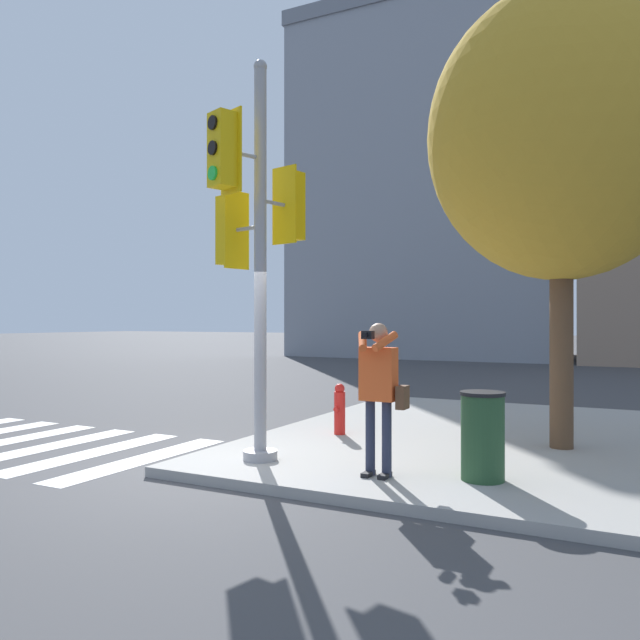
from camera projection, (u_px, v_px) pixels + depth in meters
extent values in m
plane|color=#424244|center=(204.00, 473.00, 7.71)|extent=(160.00, 160.00, 0.00)
cube|color=#9E9B96|center=(541.00, 444.00, 9.22)|extent=(8.00, 8.00, 0.12)
cube|color=silver|center=(143.00, 459.00, 8.45)|extent=(0.47, 3.08, 0.01)
cube|color=silver|center=(94.00, 453.00, 8.87)|extent=(0.47, 3.08, 0.01)
cube|color=silver|center=(49.00, 447.00, 9.29)|extent=(0.47, 3.08, 0.01)
cube|color=silver|center=(8.00, 441.00, 9.72)|extent=(0.47, 3.08, 0.01)
cylinder|color=#939399|center=(260.00, 455.00, 7.87)|extent=(0.43, 0.43, 0.12)
cylinder|color=#939399|center=(260.00, 260.00, 7.87)|extent=(0.16, 0.16, 4.82)
sphere|color=#939399|center=(260.00, 67.00, 7.88)|extent=(0.17, 0.17, 0.17)
cylinder|color=#939399|center=(275.00, 203.00, 8.08)|extent=(0.13, 0.37, 0.05)
cube|color=#E5B70C|center=(291.00, 207.00, 8.31)|extent=(0.35, 0.30, 0.90)
cube|color=#E5B70C|center=(284.00, 205.00, 8.21)|extent=(0.41, 0.12, 1.02)
cylinder|color=black|center=(298.00, 186.00, 8.41)|extent=(0.17, 0.07, 0.17)
cylinder|color=black|center=(298.00, 208.00, 8.41)|extent=(0.17, 0.07, 0.17)
cylinder|color=green|center=(298.00, 230.00, 8.41)|extent=(0.17, 0.07, 0.17)
cylinder|color=#939399|center=(243.00, 154.00, 7.70)|extent=(0.18, 0.37, 0.05)
cube|color=#E5B70C|center=(222.00, 150.00, 7.49)|extent=(0.37, 0.33, 0.90)
cube|color=#E5B70C|center=(231.00, 152.00, 7.58)|extent=(0.40, 0.17, 1.02)
cylinder|color=black|center=(212.00, 123.00, 7.40)|extent=(0.17, 0.09, 0.17)
cylinder|color=black|center=(212.00, 148.00, 7.40)|extent=(0.17, 0.09, 0.17)
cylinder|color=green|center=(212.00, 173.00, 7.40)|extent=(0.17, 0.09, 0.17)
cylinder|color=#939399|center=(246.00, 229.00, 8.05)|extent=(0.37, 0.13, 0.05)
cube|color=#E5B70C|center=(230.00, 231.00, 8.24)|extent=(0.30, 0.35, 0.90)
cube|color=#E5B70C|center=(237.00, 230.00, 8.16)|extent=(0.12, 0.41, 1.02)
cylinder|color=black|center=(223.00, 209.00, 8.33)|extent=(0.07, 0.17, 0.17)
cylinder|color=black|center=(223.00, 232.00, 8.33)|extent=(0.07, 0.17, 0.17)
cylinder|color=green|center=(223.00, 254.00, 8.33)|extent=(0.07, 0.17, 0.17)
cube|color=black|center=(368.00, 474.00, 7.06)|extent=(0.09, 0.24, 0.05)
cube|color=black|center=(385.00, 476.00, 6.96)|extent=(0.09, 0.24, 0.05)
cylinder|color=#282D42|center=(370.00, 437.00, 7.11)|extent=(0.11, 0.11, 0.85)
cylinder|color=#282D42|center=(387.00, 439.00, 7.02)|extent=(0.11, 0.11, 0.85)
cube|color=#E55623|center=(378.00, 374.00, 7.06)|extent=(0.40, 0.22, 0.60)
sphere|color=tan|center=(378.00, 333.00, 7.07)|extent=(0.22, 0.22, 0.22)
cube|color=black|center=(368.00, 335.00, 6.79)|extent=(0.12, 0.10, 0.09)
cylinder|color=black|center=(365.00, 335.00, 6.73)|extent=(0.06, 0.08, 0.06)
cylinder|color=#E55623|center=(363.00, 341.00, 7.00)|extent=(0.23, 0.35, 0.23)
cylinder|color=#E55623|center=(385.00, 341.00, 6.88)|extent=(0.23, 0.35, 0.23)
cube|color=brown|center=(402.00, 397.00, 6.95)|extent=(0.10, 0.20, 0.26)
cylinder|color=brown|center=(561.00, 337.00, 8.62)|extent=(0.31, 0.31, 3.06)
ellipsoid|color=#BC8E28|center=(561.00, 135.00, 8.63)|extent=(3.67, 3.67, 4.04)
cylinder|color=red|center=(340.00, 413.00, 9.65)|extent=(0.17, 0.17, 0.66)
sphere|color=red|center=(340.00, 389.00, 9.65)|extent=(0.16, 0.16, 0.16)
cylinder|color=red|center=(336.00, 409.00, 9.54)|extent=(0.08, 0.06, 0.08)
cylinder|color=#234728|center=(483.00, 438.00, 6.87)|extent=(0.47, 0.47, 0.94)
cylinder|color=black|center=(483.00, 393.00, 6.87)|extent=(0.50, 0.50, 0.04)
cube|color=gray|center=(431.00, 194.00, 34.06)|extent=(13.49, 8.74, 17.65)
cube|color=slate|center=(431.00, 26.00, 34.07)|extent=(13.69, 8.94, 0.80)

